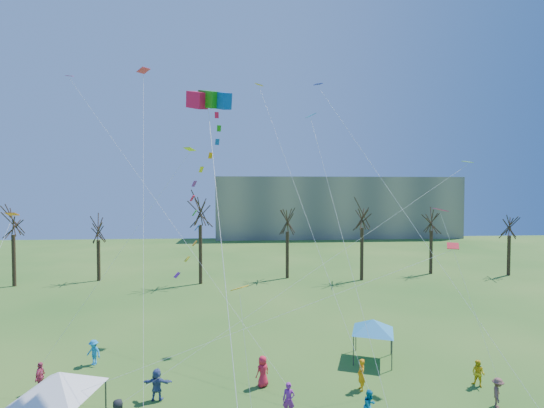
{
  "coord_description": "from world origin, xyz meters",
  "views": [
    {
      "loc": [
        -1.15,
        -13.19,
        11.64
      ],
      "look_at": [
        0.15,
        5.0,
        11.0
      ],
      "focal_mm": 25.0,
      "sensor_mm": 36.0,
      "label": 1
    }
  ],
  "objects": [
    {
      "name": "distant_building",
      "position": [
        22.0,
        82.0,
        7.5
      ],
      "size": [
        60.0,
        14.0,
        15.0
      ],
      "primitive_type": "cube",
      "color": "gray",
      "rests_on": "ground"
    },
    {
      "name": "bare_tree_row",
      "position": [
        2.3,
        35.61,
        7.22
      ],
      "size": [
        69.47,
        9.41,
        11.54
      ],
      "color": "black",
      "rests_on": "ground"
    },
    {
      "name": "big_box_kite",
      "position": [
        -3.05,
        5.49,
        11.42
      ],
      "size": [
        2.49,
        6.06,
        17.26
      ],
      "color": "#EE103E",
      "rests_on": "ground"
    },
    {
      "name": "canopy_tent_white",
      "position": [
        -9.72,
        4.57,
        2.8
      ],
      "size": [
        4.35,
        4.35,
        3.31
      ],
      "color": "#3F3F44",
      "rests_on": "ground"
    },
    {
      "name": "canopy_tent_blue",
      "position": [
        7.6,
        11.9,
        2.39
      ],
      "size": [
        3.53,
        3.53,
        2.82
      ],
      "color": "#3F3F44",
      "rests_on": "ground"
    },
    {
      "name": "festival_crowd",
      "position": [
        -1.49,
        5.48,
        0.86
      ],
      "size": [
        26.39,
        13.18,
        1.84
      ],
      "color": "#BE173A",
      "rests_on": "ground"
    },
    {
      "name": "small_kites_aloft",
      "position": [
        -0.27,
        10.92,
        13.62
      ],
      "size": [
        29.1,
        19.93,
        30.75
      ],
      "color": "#EF5F0C",
      "rests_on": "ground"
    }
  ]
}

